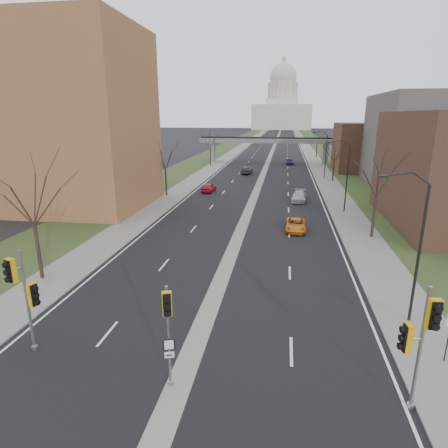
% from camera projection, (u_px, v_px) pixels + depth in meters
% --- Properties ---
extents(ground, '(700.00, 700.00, 0.00)m').
position_uv_depth(ground, '(186.00, 366.00, 17.96)').
color(ground, black).
rests_on(ground, ground).
extents(road_surface, '(20.00, 600.00, 0.01)m').
position_uv_depth(road_surface, '(275.00, 143.00, 160.13)').
color(road_surface, black).
rests_on(road_surface, ground).
extents(median_strip, '(1.20, 600.00, 0.02)m').
position_uv_depth(median_strip, '(275.00, 143.00, 160.13)').
color(median_strip, gray).
rests_on(median_strip, ground).
extents(sidewalk_right, '(4.00, 600.00, 0.12)m').
position_uv_depth(sidewalk_right, '(304.00, 143.00, 158.28)').
color(sidewalk_right, gray).
rests_on(sidewalk_right, ground).
extents(sidewalk_left, '(4.00, 600.00, 0.12)m').
position_uv_depth(sidewalk_left, '(248.00, 143.00, 161.95)').
color(sidewalk_left, gray).
rests_on(sidewalk_left, ground).
extents(grass_verge_right, '(8.00, 600.00, 0.10)m').
position_uv_depth(grass_verge_right, '(318.00, 144.00, 157.37)').
color(grass_verge_right, '#2D3B1B').
rests_on(grass_verge_right, ground).
extents(grass_verge_left, '(8.00, 600.00, 0.10)m').
position_uv_depth(grass_verge_left, '(234.00, 143.00, 162.87)').
color(grass_verge_left, '#2D3B1B').
rests_on(grass_verge_left, ground).
extents(apartment_building, '(25.00, 16.00, 22.00)m').
position_uv_depth(apartment_building, '(45.00, 120.00, 47.29)').
color(apartment_building, '#93613B').
rests_on(apartment_building, ground).
extents(commercial_block_mid, '(18.00, 22.00, 15.00)m').
position_uv_depth(commercial_block_mid, '(433.00, 141.00, 60.87)').
color(commercial_block_mid, '#5B5853').
rests_on(commercial_block_mid, ground).
extents(commercial_block_far, '(14.00, 14.00, 10.00)m').
position_uv_depth(commercial_block_far, '(370.00, 147.00, 79.55)').
color(commercial_block_far, '#492C22').
rests_on(commercial_block_far, ground).
extents(pedestrian_bridge, '(34.00, 3.00, 6.45)m').
position_uv_depth(pedestrian_bridge, '(268.00, 144.00, 92.43)').
color(pedestrian_bridge, slate).
rests_on(pedestrian_bridge, ground).
extents(capitol, '(48.00, 42.00, 55.75)m').
position_uv_depth(capitol, '(282.00, 107.00, 316.04)').
color(capitol, beige).
rests_on(capitol, ground).
extents(streetlight_near, '(2.61, 0.20, 8.70)m').
position_uv_depth(streetlight_near, '(410.00, 206.00, 20.03)').
color(streetlight_near, black).
rests_on(streetlight_near, sidewalk_right).
extents(streetlight_mid, '(2.61, 0.20, 8.70)m').
position_uv_depth(streetlight_mid, '(342.00, 156.00, 44.67)').
color(streetlight_mid, black).
rests_on(streetlight_mid, sidewalk_right).
extents(streetlight_far, '(2.61, 0.20, 8.70)m').
position_uv_depth(streetlight_far, '(322.00, 141.00, 69.31)').
color(streetlight_far, black).
rests_on(streetlight_far, sidewalk_right).
extents(tree_left_a, '(7.20, 7.20, 9.40)m').
position_uv_depth(tree_left_a, '(30.00, 190.00, 25.67)').
color(tree_left_a, '#382B21').
rests_on(tree_left_a, sidewalk_left).
extents(tree_left_b, '(6.75, 6.75, 8.81)m').
position_uv_depth(tree_left_b, '(165.00, 154.00, 54.22)').
color(tree_left_b, '#382B21').
rests_on(tree_left_b, sidewalk_left).
extents(tree_left_c, '(7.65, 7.65, 9.99)m').
position_uv_depth(tree_left_c, '(210.00, 136.00, 86.22)').
color(tree_left_c, '#382B21').
rests_on(tree_left_c, sidewalk_left).
extents(tree_right_a, '(7.20, 7.20, 9.40)m').
position_uv_depth(tree_right_a, '(379.00, 170.00, 34.97)').
color(tree_right_a, '#382B21').
rests_on(tree_right_a, sidewalk_right).
extents(tree_right_b, '(6.30, 6.30, 8.22)m').
position_uv_depth(tree_right_b, '(335.00, 149.00, 66.48)').
color(tree_right_b, '#382B21').
rests_on(tree_right_b, sidewalk_right).
extents(tree_right_c, '(7.65, 7.65, 9.99)m').
position_uv_depth(tree_right_c, '(318.00, 132.00, 104.05)').
color(tree_right_c, '#382B21').
rests_on(tree_right_c, sidewalk_right).
extents(signal_pole_left, '(1.20, 0.91, 5.43)m').
position_uv_depth(signal_pole_left, '(24.00, 289.00, 18.03)').
color(signal_pole_left, gray).
rests_on(signal_pole_left, ground).
extents(signal_pole_median, '(0.67, 0.81, 4.84)m').
position_uv_depth(signal_pole_median, '(168.00, 321.00, 15.55)').
color(signal_pole_median, gray).
rests_on(signal_pole_median, ground).
extents(signal_pole_right, '(1.05, 0.95, 5.48)m').
position_uv_depth(signal_pole_right, '(420.00, 334.00, 14.24)').
color(signal_pole_right, gray).
rests_on(signal_pole_right, ground).
extents(car_left_near, '(1.96, 4.24, 1.41)m').
position_uv_depth(car_left_near, '(209.00, 187.00, 58.81)').
color(car_left_near, red).
rests_on(car_left_near, ground).
extents(car_left_far, '(1.96, 4.49, 1.43)m').
position_uv_depth(car_left_far, '(247.00, 170.00, 76.60)').
color(car_left_far, black).
rests_on(car_left_far, ground).
extents(car_right_near, '(2.11, 4.45, 1.23)m').
position_uv_depth(car_right_near, '(296.00, 225.00, 39.00)').
color(car_right_near, orange).
rests_on(car_right_near, ground).
extents(car_right_mid, '(2.30, 4.87, 1.37)m').
position_uv_depth(car_right_mid, '(299.00, 196.00, 52.36)').
color(car_right_mid, '#B1B3BA').
rests_on(car_right_mid, ground).
extents(car_right_far, '(1.85, 4.29, 1.44)m').
position_uv_depth(car_right_far, '(290.00, 161.00, 91.73)').
color(car_right_far, navy).
rests_on(car_right_far, ground).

